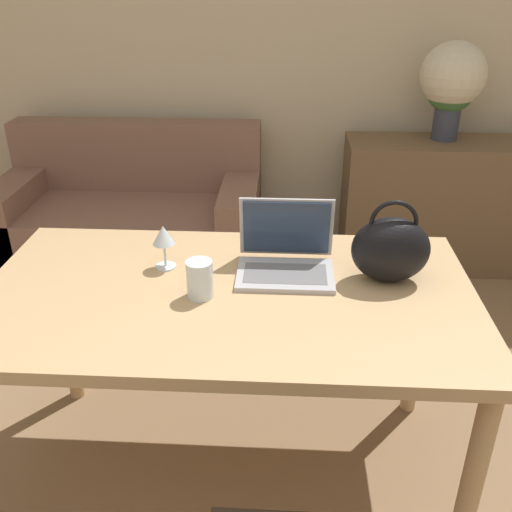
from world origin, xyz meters
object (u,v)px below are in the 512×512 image
drinking_glass (200,279)px  handbag (391,249)px  couch (133,221)px  laptop (286,252)px  wine_glass (164,238)px  flower_vase (452,82)px

drinking_glass → handbag: bearing=13.1°
couch → drinking_glass: size_ratio=12.77×
laptop → handbag: handbag is taller
handbag → wine_glass: bearing=176.4°
handbag → flower_vase: bearing=71.3°
laptop → couch: bearing=122.7°
drinking_glass → wine_glass: (-0.14, 0.18, 0.05)m
handbag → drinking_glass: bearing=-166.9°
couch → laptop: size_ratio=4.84×
couch → drinking_glass: (0.65, -1.60, 0.52)m
couch → laptop: laptop is taller
wine_glass → flower_vase: size_ratio=0.28×
drinking_glass → flower_vase: flower_vase is taller
wine_glass → flower_vase: (1.27, 1.60, 0.22)m
drinking_glass → wine_glass: bearing=128.3°
drinking_glass → handbag: size_ratio=0.43×
couch → handbag: (1.23, -1.47, 0.57)m
wine_glass → flower_vase: flower_vase is taller
flower_vase → handbag: bearing=-108.7°
wine_glass → handbag: 0.71m
handbag → couch: bearing=129.9°
couch → drinking_glass: 1.81m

